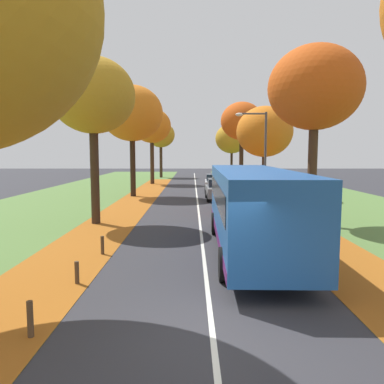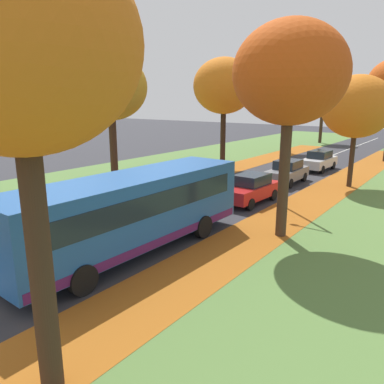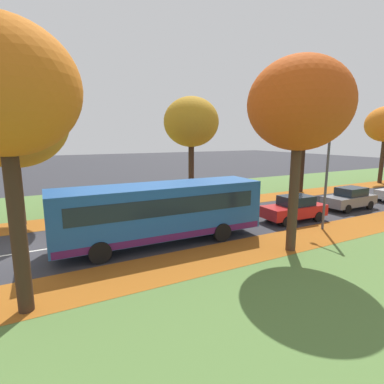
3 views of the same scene
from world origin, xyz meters
name	(u,v)px [view 3 (image 3 of 3)]	position (x,y,z in m)	size (l,w,h in m)	color
ground_plane	(17,254)	(0.00, 0.00, 0.00)	(160.00, 160.00, 0.00)	#2D2D33
grass_verge_left	(244,189)	(-9.20, 20.00, 0.00)	(12.00, 90.00, 0.01)	#517538
leaf_litter_left	(219,203)	(-4.60, 14.00, 0.01)	(2.80, 60.00, 0.00)	#9E5619
leaf_litter_right	(311,236)	(4.60, 14.00, 0.01)	(2.80, 60.00, 0.00)	#9E5619
road_centre_line	(317,207)	(0.00, 20.00, 0.00)	(0.12, 80.00, 0.01)	silver
tree_left_nearest	(12,120)	(-5.16, 0.16, 6.26)	(6.18, 6.18, 9.05)	#422D1E
tree_left_near	(191,123)	(-5.30, 11.85, 6.35)	(4.18, 4.18, 8.29)	#382619
tree_left_mid	(305,121)	(-5.29, 23.93, 6.76)	(5.03, 5.03, 9.06)	black
tree_right_nearest	(3,90)	(5.43, 0.47, 6.53)	(4.13, 4.13, 8.46)	#382619
tree_right_near	(299,105)	(5.53, 11.50, 6.66)	(4.51, 4.51, 8.74)	#422D1E
bollard_second	(19,226)	(-3.54, 0.00, 0.37)	(0.12, 0.12, 0.73)	#4C3823
bollard_third	(76,220)	(-3.56, 2.99, 0.31)	(0.12, 0.12, 0.63)	#4C3823
bollard_fourth	(124,214)	(-3.57, 5.99, 0.33)	(0.12, 0.12, 0.66)	#4C3823
streetlamp_right	(323,165)	(3.67, 15.61, 3.74)	(1.89, 0.28, 6.00)	#47474C
bus	(160,210)	(1.74, 6.42, 1.70)	(2.81, 10.45, 2.98)	#1E5199
car_red_lead	(294,208)	(1.94, 15.46, 0.81)	(1.92, 4.27, 1.62)	#B21919
car_grey_following	(350,198)	(1.55, 21.51, 0.81)	(1.82, 4.22, 1.62)	slate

